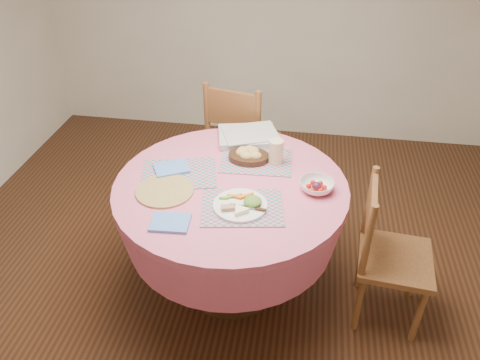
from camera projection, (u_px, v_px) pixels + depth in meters
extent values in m
plane|color=#331C0F|center=(232.00, 283.00, 2.89)|extent=(4.00, 4.00, 0.00)
cylinder|color=#D1617C|center=(231.00, 187.00, 2.47)|extent=(1.24, 1.24, 0.04)
cone|color=#D1617C|center=(231.00, 212.00, 2.57)|extent=(1.24, 1.24, 0.30)
cylinder|color=black|center=(232.00, 257.00, 2.76)|extent=(0.14, 0.14, 0.44)
cylinder|color=black|center=(232.00, 280.00, 2.87)|extent=(0.56, 0.56, 0.06)
cube|color=brown|center=(395.00, 259.00, 2.48)|extent=(0.42, 0.43, 0.04)
cylinder|color=brown|center=(419.00, 314.00, 2.44)|extent=(0.04, 0.04, 0.41)
cylinder|color=brown|center=(416.00, 270.00, 2.70)|extent=(0.04, 0.04, 0.41)
cylinder|color=brown|center=(359.00, 303.00, 2.50)|extent=(0.04, 0.04, 0.41)
cylinder|color=brown|center=(361.00, 261.00, 2.76)|extent=(0.04, 0.04, 0.41)
cylinder|color=brown|center=(368.00, 242.00, 2.26)|extent=(0.04, 0.04, 0.45)
cylinder|color=brown|center=(370.00, 203.00, 2.52)|extent=(0.04, 0.04, 0.45)
cube|color=brown|center=(371.00, 207.00, 2.34)|extent=(0.06, 0.33, 0.22)
cube|color=brown|center=(243.00, 142.00, 3.40)|extent=(0.53, 0.52, 0.04)
cylinder|color=brown|center=(273.00, 162.00, 3.61)|extent=(0.05, 0.05, 0.46)
cylinder|color=brown|center=(229.00, 153.00, 3.72)|extent=(0.05, 0.05, 0.46)
cylinder|color=brown|center=(257.00, 186.00, 3.34)|extent=(0.05, 0.05, 0.46)
cylinder|color=brown|center=(211.00, 175.00, 3.46)|extent=(0.05, 0.05, 0.46)
cylinder|color=brown|center=(258.00, 127.00, 3.05)|extent=(0.05, 0.05, 0.51)
cylinder|color=brown|center=(207.00, 118.00, 3.17)|extent=(0.05, 0.05, 0.51)
cube|color=brown|center=(232.00, 109.00, 3.05)|extent=(0.36, 0.11, 0.24)
cube|color=#16806E|center=(242.00, 207.00, 2.29)|extent=(0.44, 0.36, 0.01)
cube|color=#16806E|center=(179.00, 174.00, 2.53)|extent=(0.46, 0.39, 0.01)
cube|color=#16806E|center=(256.00, 160.00, 2.64)|extent=(0.41, 0.32, 0.01)
cylinder|color=olive|center=(165.00, 191.00, 2.40)|extent=(0.30, 0.30, 0.01)
cube|color=#5482D8|center=(170.00, 222.00, 2.19)|extent=(0.19, 0.15, 0.01)
cube|color=#5482D8|center=(171.00, 168.00, 2.56)|extent=(0.22, 0.21, 0.01)
cylinder|color=white|center=(240.00, 205.00, 2.29)|extent=(0.27, 0.27, 0.01)
ellipsoid|color=#2D591E|center=(252.00, 204.00, 2.26)|extent=(0.11, 0.11, 0.04)
cylinder|color=#FFF7CC|center=(236.00, 210.00, 2.23)|extent=(0.13, 0.13, 0.02)
cube|color=#986C57|center=(226.00, 205.00, 2.26)|extent=(0.07, 0.05, 0.02)
cube|color=silver|center=(243.00, 208.00, 2.25)|extent=(0.15, 0.03, 0.00)
cylinder|color=black|center=(249.00, 157.00, 2.64)|extent=(0.23, 0.23, 0.03)
ellipsoid|color=tan|center=(242.00, 151.00, 2.62)|extent=(0.07, 0.06, 0.05)
ellipsoid|color=tan|center=(253.00, 149.00, 2.64)|extent=(0.07, 0.06, 0.05)
ellipsoid|color=tan|center=(255.00, 154.00, 2.59)|extent=(0.07, 0.06, 0.05)
ellipsoid|color=tan|center=(246.00, 154.00, 2.59)|extent=(0.07, 0.06, 0.05)
ellipsoid|color=tan|center=(250.00, 148.00, 2.65)|extent=(0.07, 0.06, 0.05)
ellipsoid|color=tan|center=(243.00, 149.00, 2.64)|extent=(0.07, 0.06, 0.05)
cylinder|color=beige|center=(276.00, 152.00, 2.58)|extent=(0.08, 0.08, 0.14)
torus|color=beige|center=(284.00, 152.00, 2.57)|extent=(0.07, 0.01, 0.07)
imported|color=white|center=(317.00, 186.00, 2.40)|extent=(0.23, 0.23, 0.06)
sphere|color=red|center=(324.00, 187.00, 2.39)|extent=(0.03, 0.03, 0.03)
sphere|color=red|center=(321.00, 183.00, 2.42)|extent=(0.03, 0.03, 0.03)
sphere|color=red|center=(313.00, 183.00, 2.43)|extent=(0.03, 0.03, 0.03)
sphere|color=red|center=(309.00, 186.00, 2.40)|extent=(0.03, 0.03, 0.03)
sphere|color=red|center=(312.00, 190.00, 2.37)|extent=(0.03, 0.03, 0.03)
sphere|color=red|center=(320.00, 191.00, 2.37)|extent=(0.03, 0.03, 0.03)
sphere|color=#43132B|center=(317.00, 186.00, 2.40)|extent=(0.05, 0.05, 0.05)
cube|color=silver|center=(247.00, 136.00, 2.83)|extent=(0.39, 0.34, 0.03)
cube|color=silver|center=(250.00, 133.00, 2.82)|extent=(0.39, 0.35, 0.01)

